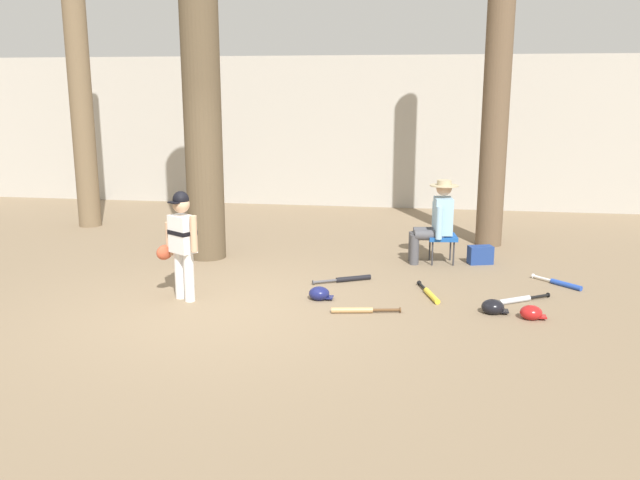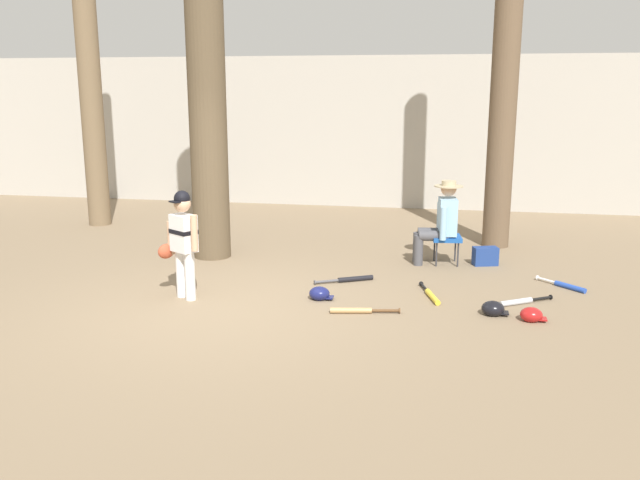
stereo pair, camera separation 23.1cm
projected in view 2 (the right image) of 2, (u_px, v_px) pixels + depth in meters
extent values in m
plane|color=#7F6B51|center=(223.00, 309.00, 7.65)|extent=(60.00, 60.00, 0.00)
cube|color=#ADA89E|center=(331.00, 132.00, 14.19)|extent=(18.00, 0.36, 3.11)
cylinder|color=brown|center=(205.00, 36.00, 9.36)|extent=(0.54, 0.54, 6.33)
cone|color=brown|center=(213.00, 256.00, 10.06)|extent=(0.71, 0.71, 0.33)
cylinder|color=brown|center=(506.00, 58.00, 10.09)|extent=(0.41, 0.41, 5.79)
cone|color=brown|center=(495.00, 246.00, 10.73)|extent=(0.61, 0.61, 0.25)
cylinder|color=white|center=(190.00, 276.00, 7.94)|extent=(0.12, 0.12, 0.58)
cylinder|color=white|center=(181.00, 273.00, 8.06)|extent=(0.12, 0.12, 0.58)
cube|color=white|center=(184.00, 233.00, 7.89)|extent=(0.36, 0.33, 0.44)
cube|color=black|center=(184.00, 231.00, 7.88)|extent=(0.37, 0.34, 0.05)
sphere|color=tan|center=(182.00, 204.00, 7.81)|extent=(0.20, 0.20, 0.20)
sphere|color=black|center=(182.00, 199.00, 7.80)|extent=(0.19, 0.19, 0.19)
cube|color=black|center=(176.00, 202.00, 7.74)|extent=(0.17, 0.16, 0.02)
cylinder|color=tan|center=(194.00, 233.00, 7.70)|extent=(0.11, 0.11, 0.42)
cylinder|color=tan|center=(171.00, 238.00, 8.02)|extent=(0.11, 0.11, 0.40)
ellipsoid|color=#AD472D|center=(166.00, 251.00, 8.03)|extent=(0.22, 0.25, 0.18)
cube|color=#194C9E|center=(447.00, 238.00, 9.55)|extent=(0.45, 0.45, 0.06)
cylinder|color=#333338|center=(436.00, 253.00, 9.46)|extent=(0.02, 0.02, 0.38)
cylinder|color=#333338|center=(434.00, 248.00, 9.75)|extent=(0.02, 0.02, 0.38)
cylinder|color=#333338|center=(458.00, 254.00, 9.44)|extent=(0.02, 0.02, 0.38)
cylinder|color=#333338|center=(455.00, 249.00, 9.73)|extent=(0.02, 0.02, 0.38)
cylinder|color=#47474C|center=(418.00, 250.00, 9.52)|extent=(0.13, 0.13, 0.43)
cylinder|color=#47474C|center=(417.00, 247.00, 9.71)|extent=(0.13, 0.13, 0.43)
cylinder|color=#47474C|center=(433.00, 236.00, 9.45)|extent=(0.42, 0.20, 0.15)
cylinder|color=#47474C|center=(432.00, 233.00, 9.65)|extent=(0.42, 0.20, 0.15)
cube|color=#8CB7D8|center=(447.00, 217.00, 9.48)|extent=(0.28, 0.39, 0.52)
cylinder|color=#8CB7D8|center=(443.00, 224.00, 9.29)|extent=(0.10, 0.10, 0.46)
cylinder|color=#8CB7D8|center=(440.00, 218.00, 9.71)|extent=(0.10, 0.10, 0.46)
sphere|color=tan|center=(449.00, 188.00, 9.39)|extent=(0.22, 0.22, 0.22)
cylinder|color=tan|center=(449.00, 186.00, 9.38)|extent=(0.40, 0.40, 0.02)
cylinder|color=tan|center=(449.00, 184.00, 9.38)|extent=(0.20, 0.20, 0.09)
cube|color=navy|center=(485.00, 256.00, 9.54)|extent=(0.38, 0.27, 0.26)
cylinder|color=brown|center=(89.00, 76.00, 11.82)|extent=(0.40, 0.40, 5.33)
cone|color=brown|center=(100.00, 224.00, 12.41)|extent=(0.52, 0.52, 0.24)
cylinder|color=tan|center=(351.00, 310.00, 7.52)|extent=(0.47, 0.15, 0.07)
cylinder|color=brown|center=(386.00, 311.00, 7.51)|extent=(0.31, 0.09, 0.03)
cylinder|color=brown|center=(399.00, 311.00, 7.51)|extent=(0.02, 0.06, 0.06)
cylinder|color=yellow|center=(433.00, 297.00, 8.01)|extent=(0.20, 0.47, 0.07)
cylinder|color=black|center=(424.00, 287.00, 8.39)|extent=(0.12, 0.31, 0.03)
cylinder|color=black|center=(421.00, 284.00, 8.54)|extent=(0.06, 0.03, 0.06)
cylinder|color=#2347AD|center=(570.00, 287.00, 8.40)|extent=(0.35, 0.35, 0.07)
cylinder|color=silver|center=(546.00, 280.00, 8.70)|extent=(0.22, 0.23, 0.03)
cylinder|color=silver|center=(537.00, 278.00, 8.81)|extent=(0.05, 0.05, 0.06)
cylinder|color=black|center=(356.00, 279.00, 8.76)|extent=(0.45, 0.28, 0.07)
cylinder|color=#4C4C51|center=(327.00, 281.00, 8.64)|extent=(0.29, 0.18, 0.03)
cylinder|color=#4C4C51|center=(315.00, 282.00, 8.60)|extent=(0.04, 0.06, 0.06)
cylinder|color=#B7BCC6|center=(516.00, 302.00, 7.81)|extent=(0.40, 0.29, 0.07)
cylinder|color=black|center=(541.00, 298.00, 7.94)|extent=(0.26, 0.18, 0.03)
cylinder|color=black|center=(551.00, 297.00, 8.00)|extent=(0.04, 0.06, 0.06)
ellipsoid|color=#A81919|center=(531.00, 315.00, 7.26)|extent=(0.24, 0.22, 0.16)
cube|color=#A81919|center=(542.00, 319.00, 7.25)|extent=(0.10, 0.12, 0.02)
ellipsoid|color=black|center=(493.00, 309.00, 7.45)|extent=(0.25, 0.23, 0.17)
cube|color=black|center=(504.00, 313.00, 7.44)|extent=(0.10, 0.13, 0.02)
ellipsoid|color=navy|center=(319.00, 294.00, 8.00)|extent=(0.25, 0.22, 0.17)
cube|color=navy|center=(329.00, 297.00, 7.99)|extent=(0.10, 0.12, 0.02)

